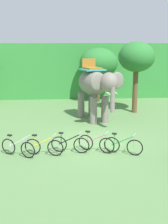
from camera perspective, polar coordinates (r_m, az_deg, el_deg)
The scene contains 10 objects.
ground_plane at distance 13.76m, azimuth 1.07°, elevation -6.23°, with size 80.00×80.00×0.00m, color #567F47.
foliage_hedge at distance 27.38m, azimuth -1.72°, elevation 8.69°, with size 36.00×6.00×4.74m, color #338438.
tree_far_left at distance 23.25m, azimuth 2.95°, elevation 9.81°, with size 3.10×3.10×4.38m.
tree_far_right at distance 19.67m, azimuth 10.51°, elevation 10.67°, with size 2.44×2.44×4.84m.
elephant at distance 17.23m, azimuth 2.26°, elevation 5.32°, with size 2.81×4.21×3.78m.
bike_white at distance 12.38m, azimuth -13.16°, elevation -6.97°, with size 1.53×0.88×0.92m.
bike_yellow at distance 12.29m, azimuth -8.08°, elevation -6.90°, with size 1.68×0.58×0.92m.
bike_black at distance 12.48m, azimuth -2.83°, elevation -6.46°, with size 1.67×0.59×0.92m.
bike_pink at distance 12.57m, azimuth 2.43°, elevation -6.30°, with size 1.52×0.89×0.92m.
bike_green at distance 12.42m, azimuth 7.86°, elevation -6.67°, with size 1.58×0.79×0.92m.
Camera 1 is at (-1.22, -12.90, 4.62)m, focal length 45.47 mm.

